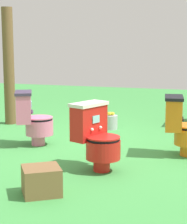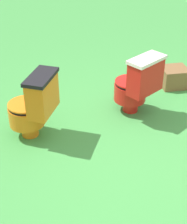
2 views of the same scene
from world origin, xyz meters
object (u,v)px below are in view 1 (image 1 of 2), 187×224
at_px(lemon_bucket, 111,122).
at_px(wooden_post, 9,67).
at_px(toilet_pink, 32,118).
at_px(small_crate, 41,181).
at_px(toilet_orange, 182,126).
at_px(toilet_red, 97,136).

bearing_deg(lemon_bucket, wooden_post, -176.35).
distance_m(toilet_pink, small_crate, 1.84).
height_order(wooden_post, small_crate, wooden_post).
bearing_deg(small_crate, toilet_pink, 118.87).
height_order(toilet_orange, lemon_bucket, toilet_orange).
distance_m(wooden_post, lemon_bucket, 1.93).
distance_m(toilet_pink, lemon_bucket, 1.51).
height_order(toilet_pink, lemon_bucket, toilet_pink).
bearing_deg(wooden_post, toilet_red, -42.21).
xyz_separation_m(small_crate, lemon_bucket, (-0.17, 2.91, -0.01)).
bearing_deg(toilet_red, toilet_orange, 158.59).
relative_size(toilet_orange, lemon_bucket, 2.63).
height_order(toilet_orange, small_crate, toilet_orange).
height_order(toilet_red, lemon_bucket, toilet_red).
relative_size(toilet_red, small_crate, 2.18).
height_order(toilet_orange, wooden_post, wooden_post).
xyz_separation_m(toilet_orange, small_crate, (-1.07, -1.71, -0.24)).
bearing_deg(toilet_pink, wooden_post, -166.29).
distance_m(toilet_orange, small_crate, 2.03).
bearing_deg(small_crate, lemon_bucket, 93.36).
distance_m(toilet_orange, wooden_post, 3.22).
height_order(wooden_post, lemon_bucket, wooden_post).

